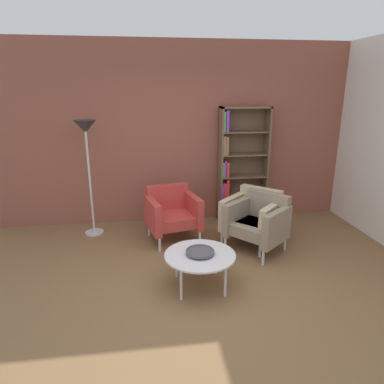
{
  "coord_description": "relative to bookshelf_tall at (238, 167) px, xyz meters",
  "views": [
    {
      "loc": [
        -0.55,
        -3.16,
        2.18
      ],
      "look_at": [
        0.01,
        0.84,
        0.95
      ],
      "focal_mm": 32.14,
      "sensor_mm": 36.0,
      "label": 1
    }
  ],
  "objects": [
    {
      "name": "floor_lamp_torchiere",
      "position": [
        -2.36,
        -0.29,
        0.53
      ],
      "size": [
        0.32,
        0.32,
        1.74
      ],
      "color": "silver",
      "rests_on": "ground_plane"
    },
    {
      "name": "bookshelf_tall",
      "position": [
        0.0,
        0.0,
        0.0
      ],
      "size": [
        0.8,
        0.3,
        1.9
      ],
      "color": "brown",
      "rests_on": "ground_plane"
    },
    {
      "name": "armchair_spare_guest",
      "position": [
        -1.16,
        -0.65,
        -0.51
      ],
      "size": [
        0.84,
        0.8,
        0.78
      ],
      "rotation": [
        0.0,
        0.0,
        0.23
      ],
      "color": "#B73833",
      "rests_on": "ground_plane"
    },
    {
      "name": "armchair_corner_red",
      "position": [
        -0.01,
        -0.95,
        -0.51
      ],
      "size": [
        0.95,
        0.95,
        0.78
      ],
      "rotation": [
        0.0,
        0.0,
        -0.78
      ],
      "color": "#C6B289",
      "rests_on": "ground_plane"
    },
    {
      "name": "decorative_bowl",
      "position": [
        -0.96,
        -2.0,
        -0.49
      ],
      "size": [
        0.32,
        0.32,
        0.05
      ],
      "color": "#4C4C51",
      "rests_on": "coffee_table_low"
    },
    {
      "name": "armchair_by_bookshelf",
      "position": [
        -0.01,
        -1.18,
        -0.51
      ],
      "size": [
        0.94,
        0.95,
        0.78
      ],
      "rotation": [
        0.0,
        0.0,
        -0.87
      ],
      "color": "gray",
      "rests_on": "ground_plane"
    },
    {
      "name": "ground_plane",
      "position": [
        -0.98,
        -2.25,
        -0.92
      ],
      "size": [
        8.32,
        8.32,
        0.0
      ],
      "primitive_type": "plane",
      "color": "brown"
    },
    {
      "name": "coffee_table_low",
      "position": [
        -0.96,
        -2.0,
        -0.55
      ],
      "size": [
        0.8,
        0.8,
        0.4
      ],
      "color": "silver",
      "rests_on": "ground_plane"
    },
    {
      "name": "brick_back_panel",
      "position": [
        -0.98,
        0.21,
        0.53
      ],
      "size": [
        6.4,
        0.12,
        2.9
      ],
      "primitive_type": "cube",
      "color": "brown",
      "rests_on": "ground_plane"
    }
  ]
}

